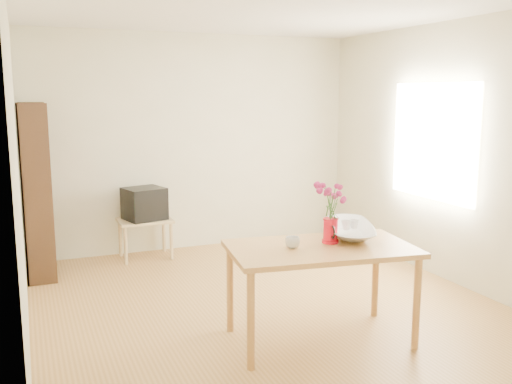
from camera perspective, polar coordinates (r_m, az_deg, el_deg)
name	(u,v)px	position (r m, az deg, el deg)	size (l,w,h in m)	color
room	(272,163)	(4.91, 1.63, 2.94)	(4.50, 4.50, 4.50)	olive
table	(321,257)	(4.38, 6.49, -6.46)	(1.48, 0.97, 0.75)	#AB753A
tv_stand	(145,225)	(6.71, -11.04, -3.29)	(0.60, 0.45, 0.46)	tan
bookshelf	(37,197)	(6.29, -21.06, -0.44)	(0.28, 0.70, 1.80)	black
pitcher	(330,232)	(4.45, 7.43, -3.94)	(0.13, 0.21, 0.20)	red
flowers	(331,200)	(4.39, 7.52, -0.76)	(0.22, 0.22, 0.31)	#B82B6F
mug	(292,242)	(4.28, 3.66, -5.05)	(0.11, 0.11, 0.09)	white
bowl	(351,204)	(4.68, 9.47, -1.24)	(0.54, 0.54, 0.51)	white
teacup_a	(347,211)	(4.67, 9.04, -1.87)	(0.07, 0.07, 0.07)	white
teacup_b	(354,210)	(4.73, 9.79, -1.77)	(0.07, 0.07, 0.06)	white
television	(144,203)	(6.67, -11.13, -1.09)	(0.51, 0.49, 0.37)	black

